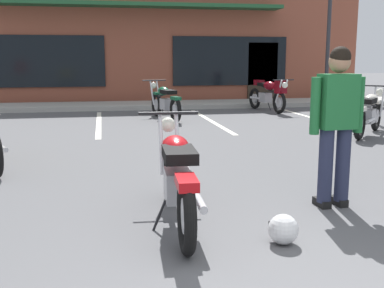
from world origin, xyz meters
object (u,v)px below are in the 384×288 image
(motorcycle_blue_standard, at_px, (165,101))
(motorcycle_red_sportbike, at_px, (269,94))
(motorcycle_silver_naked, at_px, (369,113))
(traffic_cone, at_px, (359,112))
(motorcycle_foreground_classic, at_px, (177,176))
(helmet_on_pavement, at_px, (283,229))
(person_in_shorts_foreground, at_px, (337,118))

(motorcycle_blue_standard, bearing_deg, motorcycle_red_sportbike, 21.29)
(motorcycle_silver_naked, relative_size, traffic_cone, 3.19)
(motorcycle_foreground_classic, xyz_separation_m, motorcycle_silver_naked, (4.67, 4.56, 0.00))
(motorcycle_blue_standard, bearing_deg, traffic_cone, -18.25)
(motorcycle_red_sportbike, distance_m, motorcycle_blue_standard, 3.46)
(helmet_on_pavement, bearing_deg, motorcycle_red_sportbike, 71.26)
(motorcycle_foreground_classic, bearing_deg, motorcycle_blue_standard, 83.40)
(motorcycle_foreground_classic, relative_size, motorcycle_silver_naked, 1.25)
(person_in_shorts_foreground, bearing_deg, motorcycle_red_sportbike, 74.75)
(motorcycle_blue_standard, relative_size, helmet_on_pavement, 8.02)
(person_in_shorts_foreground, xyz_separation_m, traffic_cone, (3.78, 6.15, -0.69))
(motorcycle_red_sportbike, bearing_deg, motorcycle_blue_standard, -158.71)
(motorcycle_foreground_classic, xyz_separation_m, helmet_on_pavement, (0.80, -0.68, -0.33))
(motorcycle_foreground_classic, distance_m, person_in_shorts_foreground, 1.78)
(person_in_shorts_foreground, bearing_deg, motorcycle_foreground_classic, -173.02)
(motorcycle_red_sportbike, distance_m, motorcycle_silver_naked, 4.59)
(motorcycle_red_sportbike, bearing_deg, motorcycle_silver_naked, -83.24)
(motorcycle_foreground_classic, xyz_separation_m, motorcycle_blue_standard, (0.91, 7.87, 0.00))
(motorcycle_silver_naked, height_order, motorcycle_blue_standard, same)
(motorcycle_red_sportbike, height_order, motorcycle_silver_naked, same)
(person_in_shorts_foreground, relative_size, traffic_cone, 3.16)
(helmet_on_pavement, bearing_deg, motorcycle_foreground_classic, 139.60)
(motorcycle_red_sportbike, bearing_deg, motorcycle_foreground_classic, -114.36)
(person_in_shorts_foreground, bearing_deg, motorcycle_silver_naked, 55.71)
(motorcycle_blue_standard, height_order, helmet_on_pavement, motorcycle_blue_standard)
(person_in_shorts_foreground, distance_m, helmet_on_pavement, 1.51)
(motorcycle_red_sportbike, xyz_separation_m, traffic_cone, (1.35, -2.76, -0.27))
(helmet_on_pavement, bearing_deg, motorcycle_blue_standard, 89.28)
(motorcycle_red_sportbike, height_order, traffic_cone, motorcycle_red_sportbike)
(motorcycle_silver_naked, xyz_separation_m, helmet_on_pavement, (-3.87, -5.25, -0.33))
(motorcycle_red_sportbike, height_order, helmet_on_pavement, motorcycle_red_sportbike)
(motorcycle_silver_naked, bearing_deg, person_in_shorts_foreground, -124.29)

